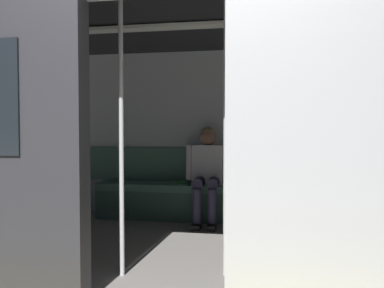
{
  "coord_description": "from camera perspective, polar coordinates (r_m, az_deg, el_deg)",
  "views": [
    {
      "loc": [
        -0.66,
        2.34,
        1.15
      ],
      "look_at": [
        -0.01,
        -1.37,
        1.01
      ],
      "focal_mm": 35.99,
      "sensor_mm": 36.0,
      "label": 1
    }
  ],
  "objects": [
    {
      "name": "grab_pole_door",
      "position": [
        3.04,
        -10.43,
        0.91
      ],
      "size": [
        0.04,
        0.04,
        2.17
      ],
      "primitive_type": "cylinder",
      "color": "silver",
      "rests_on": "ground_plane"
    },
    {
      "name": "grab_pole_far",
      "position": [
        3.01,
        5.01,
        0.92
      ],
      "size": [
        0.04,
        0.04,
        2.17
      ],
      "primitive_type": "cylinder",
      "color": "silver",
      "rests_on": "ground_plane"
    },
    {
      "name": "handbag",
      "position": [
        4.86,
        7.7,
        -5.06
      ],
      "size": [
        0.26,
        0.15,
        0.17
      ],
      "color": "black",
      "rests_on": "bench_seat"
    },
    {
      "name": "book",
      "position": [
        4.98,
        -1.76,
        -5.69
      ],
      "size": [
        0.22,
        0.26,
        0.03
      ],
      "primitive_type": "cube",
      "rotation": [
        0.0,
        0.0,
        0.36
      ],
      "color": "#33723F",
      "rests_on": "bench_seat"
    },
    {
      "name": "train_car",
      "position": [
        3.73,
        -1.15,
        8.19
      ],
      "size": [
        6.4,
        2.96,
        2.31
      ],
      "color": "silver",
      "rests_on": "ground_plane"
    },
    {
      "name": "bench_seat",
      "position": [
        4.89,
        2.12,
        -7.28
      ],
      "size": [
        2.84,
        0.44,
        0.46
      ],
      "color": "#4C7566",
      "rests_on": "ground_plane"
    },
    {
      "name": "person_seated",
      "position": [
        4.79,
        2.27,
        -3.53
      ],
      "size": [
        0.55,
        0.68,
        1.19
      ],
      "color": "silver",
      "rests_on": "ground_plane"
    }
  ]
}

